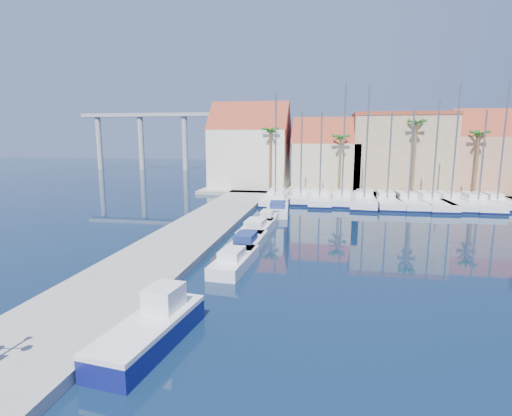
% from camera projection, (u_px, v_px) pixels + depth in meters
% --- Properties ---
extents(ground, '(260.00, 260.00, 0.00)m').
position_uv_depth(ground, '(266.00, 332.00, 17.66)').
color(ground, black).
rests_on(ground, ground).
extents(quay_west, '(6.00, 77.00, 0.50)m').
position_uv_depth(quay_west, '(182.00, 240.00, 32.28)').
color(quay_west, gray).
rests_on(quay_west, ground).
extents(shore_north, '(54.00, 16.00, 0.50)m').
position_uv_depth(shore_north, '(377.00, 190.00, 62.31)').
color(shore_north, gray).
rests_on(shore_north, ground).
extents(fishing_boat, '(2.80, 6.36, 2.15)m').
position_uv_depth(fishing_boat, '(152.00, 328.00, 16.51)').
color(fishing_boat, navy).
rests_on(fishing_boat, ground).
extents(motorboat_west_0, '(2.29, 6.03, 1.40)m').
position_uv_depth(motorboat_west_0, '(234.00, 260.00, 26.24)').
color(motorboat_west_0, white).
rests_on(motorboat_west_0, ground).
extents(motorboat_west_1, '(2.22, 6.36, 1.40)m').
position_uv_depth(motorboat_west_1, '(247.00, 243.00, 30.55)').
color(motorboat_west_1, white).
rests_on(motorboat_west_1, ground).
extents(motorboat_west_2, '(2.52, 6.99, 1.40)m').
position_uv_depth(motorboat_west_2, '(257.00, 228.00, 35.51)').
color(motorboat_west_2, white).
rests_on(motorboat_west_2, ground).
extents(motorboat_west_3, '(1.76, 5.06, 1.40)m').
position_uv_depth(motorboat_west_3, '(268.00, 218.00, 39.62)').
color(motorboat_west_3, white).
rests_on(motorboat_west_3, ground).
extents(motorboat_west_4, '(2.94, 7.41, 1.40)m').
position_uv_depth(motorboat_west_4, '(278.00, 209.00, 44.99)').
color(motorboat_west_4, white).
rests_on(motorboat_west_4, ground).
extents(motorboat_west_5, '(2.39, 6.78, 1.40)m').
position_uv_depth(motorboat_west_5, '(281.00, 201.00, 50.59)').
color(motorboat_west_5, white).
rests_on(motorboat_west_5, ground).
extents(sailboat_0, '(3.04, 11.04, 13.87)m').
position_uv_depth(sailboat_0, '(276.00, 198.00, 52.68)').
color(sailboat_0, white).
rests_on(sailboat_0, ground).
extents(sailboat_1, '(2.63, 8.86, 11.67)m').
position_uv_depth(sailboat_1, '(301.00, 197.00, 53.20)').
color(sailboat_1, white).
rests_on(sailboat_1, ground).
extents(sailboat_2, '(3.13, 10.81, 11.69)m').
position_uv_depth(sailboat_2, '(320.00, 198.00, 52.23)').
color(sailboat_2, white).
rests_on(sailboat_2, ground).
extents(sailboat_3, '(2.74, 9.15, 14.95)m').
position_uv_depth(sailboat_3, '(342.00, 198.00, 51.68)').
color(sailboat_3, white).
rests_on(sailboat_3, ground).
extents(sailboat_4, '(4.10, 11.97, 14.66)m').
position_uv_depth(sailboat_4, '(364.00, 200.00, 50.80)').
color(sailboat_4, white).
rests_on(sailboat_4, ground).
extents(sailboat_5, '(2.89, 10.94, 11.58)m').
position_uv_depth(sailboat_5, '(386.00, 201.00, 50.32)').
color(sailboat_5, white).
rests_on(sailboat_5, ground).
extents(sailboat_6, '(3.69, 11.06, 11.73)m').
position_uv_depth(sailboat_6, '(407.00, 201.00, 49.82)').
color(sailboat_6, white).
rests_on(sailboat_6, ground).
extents(sailboat_7, '(3.90, 12.06, 12.81)m').
position_uv_depth(sailboat_7, '(430.00, 201.00, 49.68)').
color(sailboat_7, white).
rests_on(sailboat_7, ground).
extents(sailboat_8, '(3.49, 11.30, 14.57)m').
position_uv_depth(sailboat_8, '(449.00, 201.00, 49.56)').
color(sailboat_8, white).
rests_on(sailboat_8, ground).
extents(sailboat_9, '(3.05, 11.30, 11.62)m').
position_uv_depth(sailboat_9, '(476.00, 202.00, 48.94)').
color(sailboat_9, white).
rests_on(sailboat_9, ground).
extents(sailboat_10, '(2.61, 8.89, 14.81)m').
position_uv_depth(sailboat_10, '(495.00, 201.00, 49.18)').
color(sailboat_10, white).
rests_on(sailboat_10, ground).
extents(building_0, '(12.30, 9.00, 13.50)m').
position_uv_depth(building_0, '(250.00, 149.00, 63.78)').
color(building_0, '#EBE1C5').
rests_on(building_0, shore_north).
extents(building_1, '(10.30, 8.00, 11.00)m').
position_uv_depth(building_1, '(326.00, 158.00, 61.87)').
color(building_1, '#C9B48E').
rests_on(building_1, shore_north).
extents(building_2, '(14.20, 10.20, 11.50)m').
position_uv_depth(building_2, '(400.00, 152.00, 60.71)').
color(building_2, '#9E8561').
rests_on(building_2, shore_north).
extents(building_3, '(10.30, 8.00, 12.00)m').
position_uv_depth(building_3, '(487.00, 155.00, 57.68)').
color(building_3, tan).
rests_on(building_3, shore_north).
extents(palm_0, '(2.60, 2.60, 10.15)m').
position_uv_depth(palm_0, '(271.00, 133.00, 57.78)').
color(palm_0, brown).
rests_on(palm_0, shore_north).
extents(palm_1, '(2.60, 2.60, 9.15)m').
position_uv_depth(palm_1, '(341.00, 139.00, 56.17)').
color(palm_1, brown).
rests_on(palm_1, shore_north).
extents(palm_2, '(2.60, 2.60, 11.15)m').
position_uv_depth(palm_2, '(416.00, 125.00, 54.06)').
color(palm_2, brown).
rests_on(palm_2, shore_north).
extents(palm_3, '(2.60, 2.60, 9.65)m').
position_uv_depth(palm_3, '(479.00, 136.00, 52.89)').
color(palm_3, brown).
rests_on(palm_3, shore_north).
extents(viaduct, '(48.00, 2.20, 14.45)m').
position_uv_depth(viaduct, '(166.00, 130.00, 102.18)').
color(viaduct, '#9E9E99').
rests_on(viaduct, ground).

